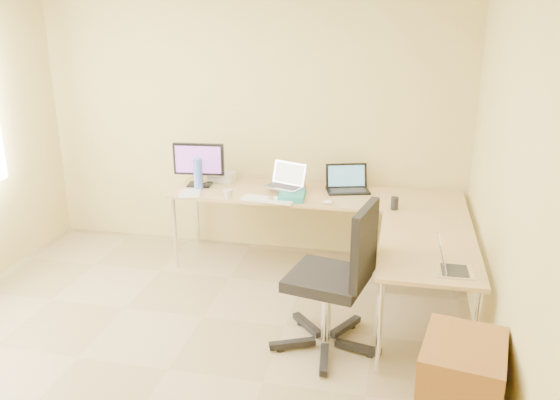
% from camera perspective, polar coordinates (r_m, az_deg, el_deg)
% --- Properties ---
extents(floor, '(4.50, 4.50, 0.00)m').
position_cam_1_polar(floor, '(4.16, -11.10, -16.17)').
color(floor, tan).
rests_on(floor, ground).
extents(wall_back, '(4.50, 0.00, 4.50)m').
position_cam_1_polar(wall_back, '(5.65, -3.02, 7.87)').
color(wall_back, '#DDCD7E').
rests_on(wall_back, ground).
extents(wall_right, '(0.00, 4.50, 4.50)m').
position_cam_1_polar(wall_right, '(3.34, 22.57, -1.15)').
color(wall_right, '#DDCD7E').
rests_on(wall_right, ground).
extents(desk_main, '(2.65, 0.70, 0.73)m').
position_cam_1_polar(desk_main, '(5.39, 3.50, -3.03)').
color(desk_main, tan).
rests_on(desk_main, ground).
extents(desk_return, '(0.70, 1.30, 0.73)m').
position_cam_1_polar(desk_return, '(4.44, 14.14, -8.58)').
color(desk_return, tan).
rests_on(desk_return, ground).
extents(monitor, '(0.50, 0.20, 0.41)m').
position_cam_1_polar(monitor, '(5.50, -8.05, 3.52)').
color(monitor, black).
rests_on(monitor, desk_main).
extents(book_stack, '(0.25, 0.33, 0.05)m').
position_cam_1_polar(book_stack, '(5.13, 1.19, 0.48)').
color(book_stack, teal).
rests_on(book_stack, desk_main).
extents(laptop_center, '(0.41, 0.37, 0.22)m').
position_cam_1_polar(laptop_center, '(5.23, 0.44, 2.40)').
color(laptop_center, '#B6B3CC').
rests_on(laptop_center, desk_main).
extents(laptop_black, '(0.45, 0.38, 0.24)m').
position_cam_1_polar(laptop_black, '(5.32, 6.78, 2.10)').
color(laptop_black, black).
rests_on(laptop_black, desk_main).
extents(keyboard, '(0.48, 0.20, 0.02)m').
position_cam_1_polar(keyboard, '(5.06, -1.22, 0.05)').
color(keyboard, white).
rests_on(keyboard, desk_main).
extents(mouse, '(0.11, 0.09, 0.03)m').
position_cam_1_polar(mouse, '(4.98, 4.78, -0.23)').
color(mouse, white).
rests_on(mouse, desk_main).
extents(mug, '(0.11, 0.11, 0.08)m').
position_cam_1_polar(mug, '(5.14, -5.19, 0.63)').
color(mug, silver).
rests_on(mug, desk_main).
extents(cd_stack, '(0.12, 0.12, 0.03)m').
position_cam_1_polar(cd_stack, '(5.05, -0.67, 0.03)').
color(cd_stack, white).
rests_on(cd_stack, desk_main).
extents(water_bottle, '(0.09, 0.09, 0.30)m').
position_cam_1_polar(water_bottle, '(5.40, -8.13, 2.58)').
color(water_bottle, '#4C70DB').
rests_on(water_bottle, desk_main).
extents(papers, '(0.25, 0.30, 0.01)m').
position_cam_1_polar(papers, '(5.32, -8.93, 0.65)').
color(papers, silver).
rests_on(papers, desk_main).
extents(white_box, '(0.26, 0.20, 0.09)m').
position_cam_1_polar(white_box, '(5.66, -5.77, 2.31)').
color(white_box, silver).
rests_on(white_box, desk_main).
extents(desk_fan, '(0.24, 0.24, 0.28)m').
position_cam_1_polar(desk_fan, '(5.59, -7.73, 3.07)').
color(desk_fan, silver).
rests_on(desk_fan, desk_main).
extents(black_cup, '(0.08, 0.08, 0.11)m').
position_cam_1_polar(black_cup, '(4.92, 11.30, -0.33)').
color(black_cup, black).
rests_on(black_cup, desk_main).
extents(laptop_return, '(0.29, 0.23, 0.19)m').
position_cam_1_polar(laptop_return, '(3.85, 17.06, -5.61)').
color(laptop_return, silver).
rests_on(laptop_return, desk_return).
extents(office_chair, '(0.80, 0.80, 1.12)m').
position_cam_1_polar(office_chair, '(4.10, 4.67, -8.27)').
color(office_chair, black).
rests_on(office_chair, ground).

